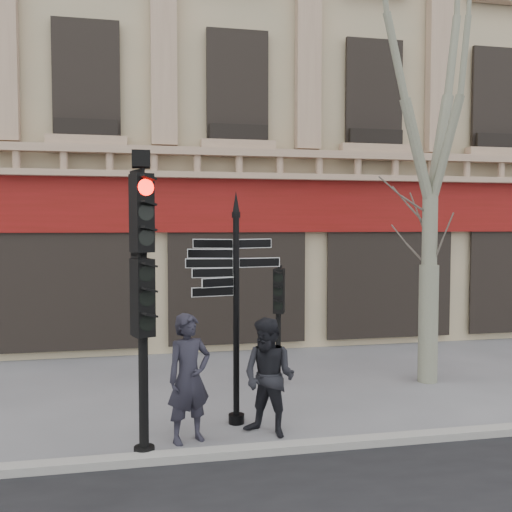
# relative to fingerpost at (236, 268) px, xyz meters

# --- Properties ---
(ground) EXTENTS (80.00, 80.00, 0.00)m
(ground) POSITION_rel_fingerpost_xyz_m (0.88, 0.13, -2.45)
(ground) COLOR #58585C
(ground) RESTS_ON ground
(kerb) EXTENTS (80.00, 0.25, 0.12)m
(kerb) POSITION_rel_fingerpost_xyz_m (0.88, -1.27, -2.39)
(kerb) COLOR gray
(kerb) RESTS_ON ground
(building) EXTENTS (28.00, 15.52, 18.00)m
(building) POSITION_rel_fingerpost_xyz_m (0.88, 12.61, 6.54)
(building) COLOR tan
(building) RESTS_ON ground
(fingerpost) EXTENTS (1.56, 1.56, 3.65)m
(fingerpost) POSITION_rel_fingerpost_xyz_m (0.00, 0.00, 0.00)
(fingerpost) COLOR black
(fingerpost) RESTS_ON ground
(traffic_signal_main) EXTENTS (0.54, 0.46, 4.10)m
(traffic_signal_main) POSITION_rel_fingerpost_xyz_m (-1.44, -1.06, 0.13)
(traffic_signal_main) COLOR black
(traffic_signal_main) RESTS_ON ground
(traffic_signal_secondary) EXTENTS (0.46, 0.39, 2.28)m
(traffic_signal_secondary) POSITION_rel_fingerpost_xyz_m (1.18, 2.04, -0.86)
(traffic_signal_secondary) COLOR black
(traffic_signal_secondary) RESTS_ON ground
(plane_tree) EXTENTS (3.40, 3.40, 9.02)m
(plane_tree) POSITION_rel_fingerpost_xyz_m (4.14, 1.60, 3.88)
(plane_tree) COLOR gray
(plane_tree) RESTS_ON ground
(pedestrian_a) EXTENTS (0.80, 0.67, 1.86)m
(pedestrian_a) POSITION_rel_fingerpost_xyz_m (-0.79, -0.61, -1.52)
(pedestrian_a) COLOR #21202B
(pedestrian_a) RESTS_ON ground
(pedestrian_b) EXTENTS (1.08, 1.06, 1.75)m
(pedestrian_b) POSITION_rel_fingerpost_xyz_m (0.39, -0.60, -1.58)
(pedestrian_b) COLOR black
(pedestrian_b) RESTS_ON ground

